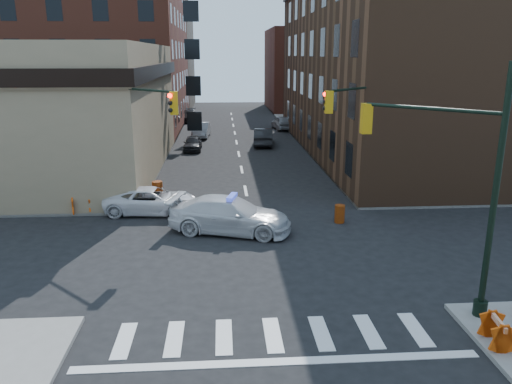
{
  "coord_description": "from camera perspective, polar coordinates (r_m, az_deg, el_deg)",
  "views": [
    {
      "loc": [
        -1.46,
        -20.31,
        8.33
      ],
      "look_at": [
        0.08,
        1.75,
        2.2
      ],
      "focal_mm": 35.0,
      "sensor_mm": 36.0,
      "label": 1
    }
  ],
  "objects": [
    {
      "name": "ground",
      "position": [
        22.0,
        0.11,
        -6.76
      ],
      "size": [
        140.0,
        140.0,
        0.0
      ],
      "primitive_type": "plane",
      "color": "black",
      "rests_on": "ground"
    },
    {
      "name": "sidewalk_nw",
      "position": [
        57.86,
        -25.94,
        5.74
      ],
      "size": [
        34.0,
        54.5,
        0.15
      ],
      "primitive_type": "cube",
      "color": "gray",
      "rests_on": "ground"
    },
    {
      "name": "sidewalk_ne",
      "position": [
        59.01,
        20.68,
        6.46
      ],
      "size": [
        34.0,
        54.5,
        0.15
      ],
      "primitive_type": "cube",
      "color": "gray",
      "rests_on": "ground"
    },
    {
      "name": "bank_building",
      "position": [
        40.14,
        -27.06,
        8.35
      ],
      "size": [
        22.0,
        22.0,
        9.0
      ],
      "primitive_type": "cube",
      "color": "#8C795C",
      "rests_on": "ground"
    },
    {
      "name": "apartment_block",
      "position": [
        62.78,
        -20.79,
        17.9
      ],
      "size": [
        25.0,
        25.0,
        24.0
      ],
      "primitive_type": "cube",
      "color": "brown",
      "rests_on": "ground"
    },
    {
      "name": "commercial_row_ne",
      "position": [
        45.21,
        15.08,
        13.29
      ],
      "size": [
        14.0,
        34.0,
        14.0
      ],
      "primitive_type": "cube",
      "color": "#4F321F",
      "rests_on": "ground"
    },
    {
      "name": "filler_nw",
      "position": [
        83.58,
        -14.5,
        14.8
      ],
      "size": [
        20.0,
        18.0,
        16.0
      ],
      "primitive_type": "cube",
      "color": "brown",
      "rests_on": "ground"
    },
    {
      "name": "filler_ne",
      "position": [
        79.86,
        7.38,
        13.7
      ],
      "size": [
        16.0,
        16.0,
        12.0
      ],
      "primitive_type": "cube",
      "color": "brown",
      "rests_on": "ground"
    },
    {
      "name": "signal_pole_se",
      "position": [
        16.99,
        22.32,
        1.68
      ],
      "size": [
        5.4,
        5.27,
        8.0
      ],
      "rotation": [
        0.0,
        0.0,
        2.36
      ],
      "color": "black",
      "rests_on": "sidewalk_se"
    },
    {
      "name": "signal_pole_nw",
      "position": [
        26.32,
        -13.63,
        6.34
      ],
      "size": [
        3.58,
        3.67,
        8.0
      ],
      "rotation": [
        0.0,
        0.0,
        -0.79
      ],
      "color": "black",
      "rests_on": "sidewalk_nw"
    },
    {
      "name": "signal_pole_ne",
      "position": [
        26.98,
        11.83,
        6.66
      ],
      "size": [
        3.67,
        3.58,
        8.0
      ],
      "rotation": [
        0.0,
        0.0,
        -2.36
      ],
      "color": "black",
      "rests_on": "sidewalk_ne"
    },
    {
      "name": "tree_ne_near",
      "position": [
        47.42,
        7.02,
        9.52
      ],
      "size": [
        3.0,
        3.0,
        4.85
      ],
      "color": "black",
      "rests_on": "sidewalk_ne"
    },
    {
      "name": "tree_ne_far",
      "position": [
        55.26,
        5.44,
        10.4
      ],
      "size": [
        3.0,
        3.0,
        4.85
      ],
      "color": "black",
      "rests_on": "sidewalk_ne"
    },
    {
      "name": "police_car",
      "position": [
        24.03,
        -2.99,
        -2.65
      ],
      "size": [
        6.33,
        3.9,
        1.71
      ],
      "primitive_type": "imported",
      "rotation": [
        0.0,
        0.0,
        1.3
      ],
      "color": "silver",
      "rests_on": "ground"
    },
    {
      "name": "pickup",
      "position": [
        27.46,
        -11.77,
        -0.97
      ],
      "size": [
        5.21,
        2.72,
        1.4
      ],
      "primitive_type": "imported",
      "rotation": [
        0.0,
        0.0,
        1.49
      ],
      "color": "white",
      "rests_on": "ground"
    },
    {
      "name": "parked_car_wnear",
      "position": [
        45.03,
        -7.25,
        5.55
      ],
      "size": [
        1.57,
        3.82,
        1.3
      ],
      "primitive_type": "imported",
      "rotation": [
        0.0,
        0.0,
        -0.01
      ],
      "color": "black",
      "rests_on": "ground"
    },
    {
      "name": "parked_car_wfar",
      "position": [
        52.28,
        -6.28,
        7.05
      ],
      "size": [
        1.89,
        4.59,
        1.48
      ],
      "primitive_type": "imported",
      "rotation": [
        0.0,
        0.0,
        -0.07
      ],
      "color": "#94979C",
      "rests_on": "ground"
    },
    {
      "name": "parked_car_wdeep",
      "position": [
        64.96,
        -7.62,
        8.66
      ],
      "size": [
        2.49,
        5.35,
        1.51
      ],
      "primitive_type": "imported",
      "rotation": [
        0.0,
        0.0,
        0.07
      ],
      "color": "black",
      "rests_on": "ground"
    },
    {
      "name": "parked_car_enear",
      "position": [
        47.21,
        0.87,
        6.33
      ],
      "size": [
        2.2,
        5.06,
        1.62
      ],
      "primitive_type": "imported",
      "rotation": [
        0.0,
        0.0,
        3.04
      ],
      "color": "black",
      "rests_on": "ground"
    },
    {
      "name": "parked_car_efar",
      "position": [
        57.54,
        3.02,
        7.94
      ],
      "size": [
        2.36,
        4.79,
        1.57
      ],
      "primitive_type": "imported",
      "rotation": [
        0.0,
        0.0,
        3.25
      ],
      "color": "gray",
      "rests_on": "ground"
    },
    {
      "name": "pedestrian_a",
      "position": [
        27.74,
        -14.44,
        0.01
      ],
      "size": [
        0.88,
        0.79,
        2.02
      ],
      "primitive_type": "imported",
      "rotation": [
        0.0,
        0.0,
        -0.54
      ],
      "color": "black",
      "rests_on": "sidewalk_nw"
    },
    {
      "name": "pedestrian_b",
      "position": [
        28.14,
        -18.04,
        -0.12
      ],
      "size": [
        1.1,
        0.94,
        1.95
      ],
      "primitive_type": "imported",
      "rotation": [
        0.0,
        0.0,
        -0.24
      ],
      "color": "black",
      "rests_on": "sidewalk_nw"
    },
    {
      "name": "pedestrian_c",
      "position": [
        32.2,
        -22.2,
        1.04
      ],
      "size": [
        0.95,
        0.88,
        1.56
      ],
      "primitive_type": "imported",
      "rotation": [
        0.0,
        0.0,
        0.7
      ],
      "color": "#212532",
      "rests_on": "sidewalk_nw"
    },
    {
      "name": "barrel_road",
      "position": [
        25.81,
        9.54,
        -2.47
      ],
      "size": [
        0.68,
        0.68,
        0.92
      ],
      "primitive_type": "cylinder",
      "rotation": [
        0.0,
        0.0,
        -0.39
      ],
      "color": "red",
      "rests_on": "ground"
    },
    {
      "name": "barrel_bank",
      "position": [
        30.03,
        -11.19,
        0.18
      ],
      "size": [
        0.81,
        0.81,
        1.1
      ],
      "primitive_type": "cylinder",
      "rotation": [
        0.0,
        0.0,
        0.41
      ],
      "color": "#C35609",
      "rests_on": "ground"
    },
    {
      "name": "barricade_se_a",
      "position": [
        16.54,
        25.82,
        -14.19
      ],
      "size": [
        0.69,
        1.17,
        0.84
      ],
      "primitive_type": null,
      "rotation": [
        0.0,
        0.0,
        1.45
      ],
      "color": "#CA4C09",
      "rests_on": "sidewalk_se"
    },
    {
      "name": "barricade_nw_a",
      "position": [
        29.81,
        -16.11,
        -0.09
      ],
      "size": [
        1.3,
        0.66,
        0.97
      ],
      "primitive_type": null,
      "rotation": [
        0.0,
        0.0,
        -0.01
      ],
      "color": "#BE4008",
      "rests_on": "sidewalk_nw"
    },
    {
      "name": "barricade_nw_b",
      "position": [
        28.17,
        -19.34,
        -1.39
      ],
      "size": [
        1.23,
        0.82,
        0.84
      ],
      "primitive_type": null,
      "rotation": [
        0.0,
        0.0,
        0.25
      ],
      "color": "#E3600A",
      "rests_on": "sidewalk_nw"
    }
  ]
}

